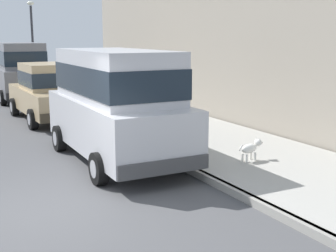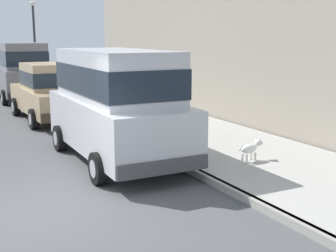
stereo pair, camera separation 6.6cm
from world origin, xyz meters
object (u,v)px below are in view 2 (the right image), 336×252
at_px(car_silver_van, 116,100).
at_px(dog_white, 251,148).
at_px(street_lamp, 34,34).
at_px(car_grey_van, 21,68).
at_px(car_tan_sedan, 50,91).

bearing_deg(car_silver_van, dog_white, -38.02).
height_order(dog_white, street_lamp, street_lamp).
bearing_deg(car_grey_van, dog_white, -79.68).
bearing_deg(car_tan_sedan, car_grey_van, 89.31).
distance_m(car_grey_van, street_lamp, 4.20).
xyz_separation_m(car_silver_van, street_lamp, (1.34, 15.19, 1.51)).
distance_m(dog_white, street_lamp, 17.27).
bearing_deg(car_silver_van, car_tan_sedan, 91.10).
relative_size(car_silver_van, street_lamp, 1.11).
bearing_deg(car_silver_van, street_lamp, 84.95).
height_order(car_tan_sedan, street_lamp, street_lamp).
height_order(car_silver_van, car_grey_van, same).
xyz_separation_m(car_silver_van, dog_white, (2.39, -1.87, -0.97)).
xyz_separation_m(car_grey_van, street_lamp, (1.39, 3.66, 1.51)).
bearing_deg(dog_white, car_tan_sedan, 107.95).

